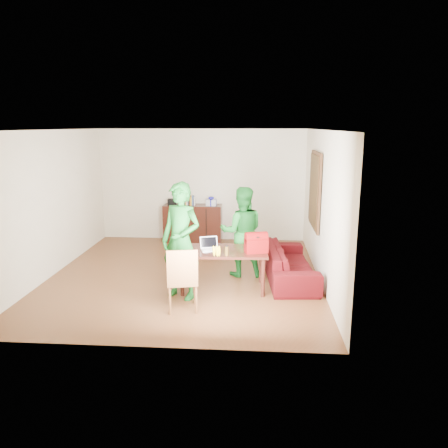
# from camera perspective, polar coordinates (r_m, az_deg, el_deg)

# --- Properties ---
(room) EXTENTS (5.20, 5.70, 2.90)m
(room) POSITION_cam_1_polar(r_m,az_deg,el_deg) (8.14, -5.08, 2.32)
(room) COLOR #4A2B12
(room) RESTS_ON ground
(table) EXTENTS (1.53, 0.90, 0.70)m
(table) POSITION_cam_1_polar(r_m,az_deg,el_deg) (7.47, -0.11, -4.03)
(table) COLOR black
(table) RESTS_ON ground
(chair) EXTENTS (0.53, 0.51, 1.01)m
(chair) POSITION_cam_1_polar(r_m,az_deg,el_deg) (6.78, -5.41, -8.80)
(chair) COLOR brown
(chair) RESTS_ON ground
(person_near) EXTENTS (0.82, 0.71, 1.91)m
(person_near) POSITION_cam_1_polar(r_m,az_deg,el_deg) (7.07, -5.65, -2.22)
(person_near) COLOR #12551A
(person_near) RESTS_ON ground
(person_far) EXTENTS (0.87, 0.71, 1.69)m
(person_far) POSITION_cam_1_polar(r_m,az_deg,el_deg) (8.13, 2.35, -1.00)
(person_far) COLOR #16641F
(person_far) RESTS_ON ground
(laptop) EXTENTS (0.35, 0.29, 0.21)m
(laptop) POSITION_cam_1_polar(r_m,az_deg,el_deg) (7.42, -1.79, -3.15)
(laptop) COLOR white
(laptop) RESTS_ON table
(bananas) EXTENTS (0.20, 0.17, 0.07)m
(bananas) POSITION_cam_1_polar(r_m,az_deg,el_deg) (7.10, -0.98, -3.96)
(bananas) COLOR yellow
(bananas) RESTS_ON table
(bottle) EXTENTS (0.06, 0.06, 0.17)m
(bottle) POSITION_cam_1_polar(r_m,az_deg,el_deg) (7.12, 0.35, -3.48)
(bottle) COLOR #543A13
(bottle) RESTS_ON table
(red_bag) EXTENTS (0.41, 0.30, 0.27)m
(red_bag) POSITION_cam_1_polar(r_m,az_deg,el_deg) (7.31, 4.22, -2.67)
(red_bag) COLOR maroon
(red_bag) RESTS_ON table
(sofa) EXTENTS (0.97, 2.12, 0.60)m
(sofa) POSITION_cam_1_polar(r_m,az_deg,el_deg) (8.15, 8.51, -5.06)
(sofa) COLOR #3B070F
(sofa) RESTS_ON ground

